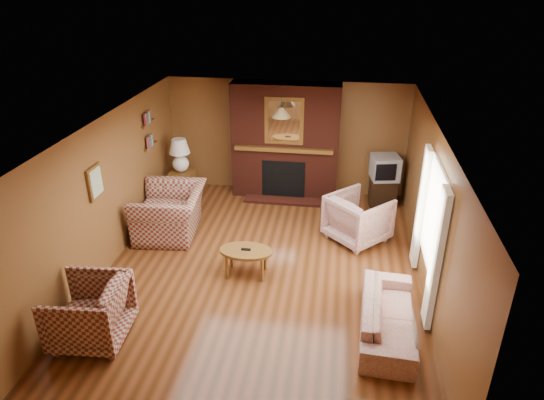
% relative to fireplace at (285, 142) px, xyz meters
% --- Properties ---
extents(floor, '(6.50, 6.50, 0.00)m').
position_rel_fireplace_xyz_m(floor, '(0.00, -2.98, -1.18)').
color(floor, '#47250F').
rests_on(floor, ground).
extents(ceiling, '(6.50, 6.50, 0.00)m').
position_rel_fireplace_xyz_m(ceiling, '(0.00, -2.98, 1.22)').
color(ceiling, silver).
rests_on(ceiling, wall_back).
extents(wall_back, '(6.50, 0.00, 6.50)m').
position_rel_fireplace_xyz_m(wall_back, '(0.00, 0.27, 0.02)').
color(wall_back, brown).
rests_on(wall_back, floor).
extents(wall_front, '(6.50, 0.00, 6.50)m').
position_rel_fireplace_xyz_m(wall_front, '(0.00, -6.23, 0.02)').
color(wall_front, brown).
rests_on(wall_front, floor).
extents(wall_left, '(0.00, 6.50, 6.50)m').
position_rel_fireplace_xyz_m(wall_left, '(-2.50, -2.98, 0.02)').
color(wall_left, brown).
rests_on(wall_left, floor).
extents(wall_right, '(0.00, 6.50, 6.50)m').
position_rel_fireplace_xyz_m(wall_right, '(2.50, -2.98, 0.02)').
color(wall_right, brown).
rests_on(wall_right, floor).
extents(fireplace, '(2.20, 0.82, 2.40)m').
position_rel_fireplace_xyz_m(fireplace, '(0.00, 0.00, 0.00)').
color(fireplace, '#491910').
rests_on(fireplace, floor).
extents(window_right, '(0.10, 1.85, 2.00)m').
position_rel_fireplace_xyz_m(window_right, '(2.45, -3.18, -0.06)').
color(window_right, beige).
rests_on(window_right, wall_right).
extents(bookshelf, '(0.09, 0.55, 0.71)m').
position_rel_fireplace_xyz_m(bookshelf, '(-2.44, -1.08, 0.48)').
color(bookshelf, brown).
rests_on(bookshelf, wall_left).
extents(botanical_print, '(0.05, 0.40, 0.50)m').
position_rel_fireplace_xyz_m(botanical_print, '(-2.47, -3.28, 0.37)').
color(botanical_print, brown).
rests_on(botanical_print, wall_left).
extents(pendant_light, '(0.36, 0.36, 0.48)m').
position_rel_fireplace_xyz_m(pendant_light, '(0.00, -0.68, 0.82)').
color(pendant_light, black).
rests_on(pendant_light, ceiling).
extents(plaid_loveseat, '(1.27, 1.43, 0.86)m').
position_rel_fireplace_xyz_m(plaid_loveseat, '(-1.85, -1.99, -0.75)').
color(plaid_loveseat, maroon).
rests_on(plaid_loveseat, floor).
extents(plaid_armchair, '(1.01, 0.98, 0.86)m').
position_rel_fireplace_xyz_m(plaid_armchair, '(-1.95, -4.86, -0.75)').
color(plaid_armchair, maroon).
rests_on(plaid_armchair, floor).
extents(floral_sofa, '(0.79, 1.81, 0.52)m').
position_rel_fireplace_xyz_m(floral_sofa, '(1.90, -4.15, -0.92)').
color(floral_sofa, beige).
rests_on(floral_sofa, floor).
extents(floral_armchair, '(1.32, 1.32, 0.86)m').
position_rel_fireplace_xyz_m(floral_armchair, '(1.53, -1.73, -0.75)').
color(floral_armchair, beige).
rests_on(floral_armchair, floor).
extents(coffee_table, '(0.84, 0.52, 0.46)m').
position_rel_fireplace_xyz_m(coffee_table, '(-0.23, -3.09, -0.80)').
color(coffee_table, brown).
rests_on(coffee_table, floor).
extents(side_table, '(0.47, 0.47, 0.62)m').
position_rel_fireplace_xyz_m(side_table, '(-2.10, -0.53, -0.87)').
color(side_table, brown).
rests_on(side_table, floor).
extents(table_lamp, '(0.43, 0.43, 0.70)m').
position_rel_fireplace_xyz_m(table_lamp, '(-2.10, -0.53, -0.17)').
color(table_lamp, white).
rests_on(table_lamp, side_table).
extents(tv_stand, '(0.55, 0.50, 0.57)m').
position_rel_fireplace_xyz_m(tv_stand, '(2.05, -0.18, -0.90)').
color(tv_stand, black).
rests_on(tv_stand, floor).
extents(crt_tv, '(0.61, 0.61, 0.49)m').
position_rel_fireplace_xyz_m(crt_tv, '(2.05, -0.19, -0.37)').
color(crt_tv, '#A1A4A9').
rests_on(crt_tv, tv_stand).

